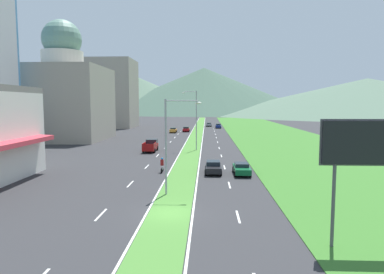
% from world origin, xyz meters
% --- Properties ---
extents(ground_plane, '(600.00, 600.00, 0.00)m').
position_xyz_m(ground_plane, '(0.00, 0.00, 0.00)').
color(ground_plane, '#2D2D30').
extents(grass_median, '(3.20, 240.00, 0.06)m').
position_xyz_m(grass_median, '(0.00, 60.00, 0.03)').
color(grass_median, '#477F33').
rests_on(grass_median, ground_plane).
extents(grass_verge_right, '(24.00, 240.00, 0.06)m').
position_xyz_m(grass_verge_right, '(20.60, 60.00, 0.03)').
color(grass_verge_right, '#387028').
rests_on(grass_verge_right, ground_plane).
extents(lane_dash_left_2, '(0.16, 2.80, 0.01)m').
position_xyz_m(lane_dash_left_2, '(-5.10, -0.48, 0.01)').
color(lane_dash_left_2, silver).
rests_on(lane_dash_left_2, ground_plane).
extents(lane_dash_left_3, '(0.16, 2.80, 0.01)m').
position_xyz_m(lane_dash_left_3, '(-5.10, 9.28, 0.01)').
color(lane_dash_left_3, silver).
rests_on(lane_dash_left_3, ground_plane).
extents(lane_dash_left_4, '(0.16, 2.80, 0.01)m').
position_xyz_m(lane_dash_left_4, '(-5.10, 19.04, 0.01)').
color(lane_dash_left_4, silver).
rests_on(lane_dash_left_4, ground_plane).
extents(lane_dash_left_5, '(0.16, 2.80, 0.01)m').
position_xyz_m(lane_dash_left_5, '(-5.10, 28.79, 0.01)').
color(lane_dash_left_5, silver).
rests_on(lane_dash_left_5, ground_plane).
extents(lane_dash_left_6, '(0.16, 2.80, 0.01)m').
position_xyz_m(lane_dash_left_6, '(-5.10, 38.55, 0.01)').
color(lane_dash_left_6, silver).
rests_on(lane_dash_left_6, ground_plane).
extents(lane_dash_left_7, '(0.16, 2.80, 0.01)m').
position_xyz_m(lane_dash_left_7, '(-5.10, 48.31, 0.01)').
color(lane_dash_left_7, silver).
rests_on(lane_dash_left_7, ground_plane).
extents(lane_dash_left_8, '(0.16, 2.80, 0.01)m').
position_xyz_m(lane_dash_left_8, '(-5.10, 58.07, 0.01)').
color(lane_dash_left_8, silver).
rests_on(lane_dash_left_8, ground_plane).
extents(lane_dash_left_9, '(0.16, 2.80, 0.01)m').
position_xyz_m(lane_dash_left_9, '(-5.10, 67.83, 0.01)').
color(lane_dash_left_9, silver).
rests_on(lane_dash_left_9, ground_plane).
extents(lane_dash_left_10, '(0.16, 2.80, 0.01)m').
position_xyz_m(lane_dash_left_10, '(-5.10, 77.59, 0.01)').
color(lane_dash_left_10, silver).
rests_on(lane_dash_left_10, ground_plane).
extents(lane_dash_left_11, '(0.16, 2.80, 0.01)m').
position_xyz_m(lane_dash_left_11, '(-5.10, 87.35, 0.01)').
color(lane_dash_left_11, silver).
rests_on(lane_dash_left_11, ground_plane).
extents(lane_dash_right_2, '(0.16, 2.80, 0.01)m').
position_xyz_m(lane_dash_right_2, '(5.10, -0.48, 0.01)').
color(lane_dash_right_2, silver).
rests_on(lane_dash_right_2, ground_plane).
extents(lane_dash_right_3, '(0.16, 2.80, 0.01)m').
position_xyz_m(lane_dash_right_3, '(5.10, 9.28, 0.01)').
color(lane_dash_right_3, silver).
rests_on(lane_dash_right_3, ground_plane).
extents(lane_dash_right_4, '(0.16, 2.80, 0.01)m').
position_xyz_m(lane_dash_right_4, '(5.10, 19.04, 0.01)').
color(lane_dash_right_4, silver).
rests_on(lane_dash_right_4, ground_plane).
extents(lane_dash_right_5, '(0.16, 2.80, 0.01)m').
position_xyz_m(lane_dash_right_5, '(5.10, 28.79, 0.01)').
color(lane_dash_right_5, silver).
rests_on(lane_dash_right_5, ground_plane).
extents(lane_dash_right_6, '(0.16, 2.80, 0.01)m').
position_xyz_m(lane_dash_right_6, '(5.10, 38.55, 0.01)').
color(lane_dash_right_6, silver).
rests_on(lane_dash_right_6, ground_plane).
extents(lane_dash_right_7, '(0.16, 2.80, 0.01)m').
position_xyz_m(lane_dash_right_7, '(5.10, 48.31, 0.01)').
color(lane_dash_right_7, silver).
rests_on(lane_dash_right_7, ground_plane).
extents(lane_dash_right_8, '(0.16, 2.80, 0.01)m').
position_xyz_m(lane_dash_right_8, '(5.10, 58.07, 0.01)').
color(lane_dash_right_8, silver).
rests_on(lane_dash_right_8, ground_plane).
extents(lane_dash_right_9, '(0.16, 2.80, 0.01)m').
position_xyz_m(lane_dash_right_9, '(5.10, 67.83, 0.01)').
color(lane_dash_right_9, silver).
rests_on(lane_dash_right_9, ground_plane).
extents(lane_dash_right_10, '(0.16, 2.80, 0.01)m').
position_xyz_m(lane_dash_right_10, '(5.10, 77.59, 0.01)').
color(lane_dash_right_10, silver).
rests_on(lane_dash_right_10, ground_plane).
extents(lane_dash_right_11, '(0.16, 2.80, 0.01)m').
position_xyz_m(lane_dash_right_11, '(5.10, 87.35, 0.01)').
color(lane_dash_right_11, silver).
rests_on(lane_dash_right_11, ground_plane).
extents(edge_line_median_left, '(0.16, 240.00, 0.01)m').
position_xyz_m(edge_line_median_left, '(-1.75, 60.00, 0.01)').
color(edge_line_median_left, silver).
rests_on(edge_line_median_left, ground_plane).
extents(edge_line_median_right, '(0.16, 240.00, 0.01)m').
position_xyz_m(edge_line_median_right, '(1.75, 60.00, 0.01)').
color(edge_line_median_right, silver).
rests_on(edge_line_median_right, ground_plane).
extents(domed_building, '(18.68, 18.68, 27.05)m').
position_xyz_m(domed_building, '(-29.95, 52.03, 10.14)').
color(domed_building, '#9E9384').
rests_on(domed_building, ground_plane).
extents(midrise_colored, '(15.85, 15.85, 23.47)m').
position_xyz_m(midrise_colored, '(-30.49, 93.38, 11.73)').
color(midrise_colored, '#9E9384').
rests_on(midrise_colored, ground_plane).
extents(hill_far_left, '(156.40, 156.40, 33.03)m').
position_xyz_m(hill_far_left, '(-62.04, 287.84, 16.52)').
color(hill_far_left, '#516B56').
rests_on(hill_far_left, ground_plane).
extents(hill_far_center, '(194.56, 194.56, 40.66)m').
position_xyz_m(hill_far_center, '(-0.01, 286.39, 20.33)').
color(hill_far_center, '#3D5647').
rests_on(hill_far_center, ground_plane).
extents(hill_far_right, '(239.57, 239.57, 27.10)m').
position_xyz_m(hill_far_right, '(121.58, 235.25, 13.55)').
color(hill_far_right, '#516B56').
rests_on(hill_far_right, ground_plane).
extents(street_lamp_near, '(3.31, 0.28, 8.67)m').
position_xyz_m(street_lamp_near, '(-0.50, 5.30, 5.06)').
color(street_lamp_near, '#99999E').
rests_on(street_lamp_near, ground_plane).
extents(street_lamp_mid, '(2.61, 0.28, 10.54)m').
position_xyz_m(street_lamp_mid, '(0.67, 35.27, 5.95)').
color(street_lamp_mid, '#99999E').
rests_on(street_lamp_mid, ground_plane).
extents(billboard_roadside, '(5.40, 0.28, 7.41)m').
position_xyz_m(billboard_roadside, '(11.83, -5.63, 5.69)').
color(billboard_roadside, '#4C4C51').
rests_on(billboard_roadside, ground_plane).
extents(car_0, '(1.97, 4.59, 1.44)m').
position_xyz_m(car_0, '(3.56, 15.28, 0.74)').
color(car_0, black).
rests_on(car_0, ground_plane).
extents(car_1, '(1.93, 4.44, 1.35)m').
position_xyz_m(car_1, '(6.86, 14.58, 0.71)').
color(car_1, '#0C5128').
rests_on(car_1, ground_plane).
extents(car_2, '(1.98, 4.65, 1.47)m').
position_xyz_m(car_2, '(-3.36, 75.70, 0.75)').
color(car_2, maroon).
rests_on(car_2, ground_plane).
extents(car_3, '(1.90, 4.77, 1.43)m').
position_xyz_m(car_3, '(-6.86, 72.12, 0.75)').
color(car_3, '#C6842D').
rests_on(car_3, ground_plane).
extents(car_4, '(1.88, 4.65, 1.49)m').
position_xyz_m(car_4, '(6.65, 91.07, 0.77)').
color(car_4, navy).
rests_on(car_4, ground_plane).
extents(car_5, '(2.04, 4.80, 1.34)m').
position_xyz_m(car_5, '(3.49, 99.62, 0.71)').
color(car_5, slate).
rests_on(car_5, ground_plane).
extents(pickup_truck_0, '(2.18, 5.40, 2.00)m').
position_xyz_m(pickup_truck_0, '(-6.99, 33.55, 0.98)').
color(pickup_truck_0, maroon).
rests_on(pickup_truck_0, ground_plane).
extents(motorcycle_rider, '(0.36, 2.00, 1.80)m').
position_xyz_m(motorcycle_rider, '(-2.60, 15.47, 0.75)').
color(motorcycle_rider, black).
rests_on(motorcycle_rider, ground_plane).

